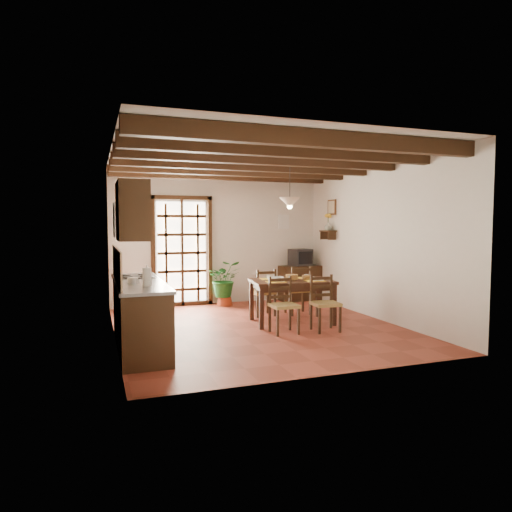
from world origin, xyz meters
name	(u,v)px	position (x,y,z in m)	size (l,w,h in m)	color
ground_plane	(258,328)	(0.00, 0.00, 0.00)	(5.00, 5.00, 0.00)	maroon
room_shell	(258,217)	(0.00, 0.00, 1.82)	(4.52, 5.02, 2.81)	silver
ceiling_beams	(259,162)	(0.00, 0.00, 2.69)	(4.50, 4.34, 0.20)	black
french_door	(182,249)	(-0.80, 2.45, 1.18)	(1.26, 0.11, 2.32)	white
kitchen_counter	(139,314)	(-1.96, -0.60, 0.47)	(0.64, 2.25, 1.38)	black
upper_cabinet	(132,211)	(-2.08, -1.30, 1.85)	(0.35, 0.80, 0.70)	black
range_hood	(127,221)	(-2.05, -0.05, 1.73)	(0.38, 0.60, 0.54)	white
counter_items	(138,278)	(-1.95, -0.51, 0.96)	(0.50, 1.43, 0.25)	black
dining_table	(292,285)	(0.67, 0.16, 0.65)	(1.46, 1.04, 0.74)	#331B10
chair_near_left	(284,316)	(0.24, -0.49, 0.27)	(0.40, 0.38, 0.88)	#9F8343
chair_near_right	(325,314)	(0.92, -0.57, 0.28)	(0.43, 0.41, 0.88)	#9F8343
chair_far_left	(263,301)	(0.41, 0.90, 0.27)	(0.43, 0.41, 0.87)	#9F8343
chair_far_right	(298,299)	(1.09, 0.81, 0.29)	(0.43, 0.41, 0.92)	#9F8343
table_setting	(292,279)	(0.67, 0.16, 0.76)	(0.99, 0.66, 0.09)	yellow
table_bowl	(277,278)	(0.43, 0.24, 0.77)	(0.22, 0.22, 0.05)	white
sideboard	(300,283)	(1.80, 2.23, 0.39)	(0.91, 0.41, 0.77)	black
crt_tv	(300,257)	(1.80, 2.22, 0.96)	(0.48, 0.45, 0.36)	black
fuse_box	(284,222)	(1.50, 2.48, 1.75)	(0.25, 0.03, 0.32)	white
plant_pot	(225,300)	(0.03, 2.15, 0.11)	(0.34, 0.34, 0.21)	maroon
potted_plant	(225,278)	(0.03, 2.15, 0.57)	(1.78, 1.52, 1.98)	#144C19
wall_shelf	(328,233)	(2.14, 1.60, 1.51)	(0.20, 0.42, 0.20)	black
shelf_vase	(328,226)	(2.14, 1.60, 1.65)	(0.15, 0.15, 0.15)	#B2BFB2
shelf_flowers	(328,216)	(2.14, 1.60, 1.86)	(0.14, 0.14, 0.36)	yellow
framed_picture	(332,207)	(2.22, 1.60, 2.05)	(0.03, 0.32, 0.32)	brown
pendant_lamp	(290,202)	(0.67, 0.26, 2.08)	(0.36, 0.36, 0.84)	black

